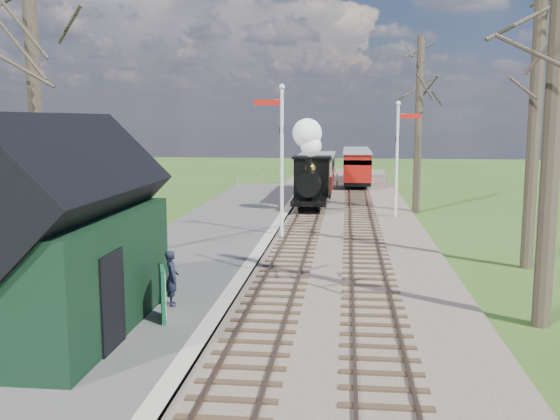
{
  "coord_description": "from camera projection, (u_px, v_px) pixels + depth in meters",
  "views": [
    {
      "loc": [
        1.89,
        -8.76,
        4.83
      ],
      "look_at": [
        -0.49,
        13.36,
        1.6
      ],
      "focal_mm": 40.0,
      "sensor_mm": 36.0,
      "label": 1
    }
  ],
  "objects": [
    {
      "name": "distant_hills",
      "position": [
        341.0,
        296.0,
        75.03
      ],
      "size": [
        114.4,
        48.0,
        22.02
      ],
      "color": "#385B23",
      "rests_on": "ground"
    },
    {
      "name": "ballast_bed",
      "position": [
        334.0,
        217.0,
        31.01
      ],
      "size": [
        8.0,
        60.0,
        0.1
      ],
      "primitive_type": "cube",
      "color": "brown",
      "rests_on": "ground"
    },
    {
      "name": "track_near",
      "position": [
        308.0,
        215.0,
        31.14
      ],
      "size": [
        1.6,
        60.0,
        0.15
      ],
      "color": "brown",
      "rests_on": "ground"
    },
    {
      "name": "track_far",
      "position": [
        361.0,
        216.0,
        30.87
      ],
      "size": [
        1.6,
        60.0,
        0.15
      ],
      "color": "brown",
      "rests_on": "ground"
    },
    {
      "name": "platform",
      "position": [
        203.0,
        245.0,
        23.64
      ],
      "size": [
        5.0,
        44.0,
        0.2
      ],
      "primitive_type": "cube",
      "color": "#474442",
      "rests_on": "ground"
    },
    {
      "name": "coping_strip",
      "position": [
        263.0,
        247.0,
        23.4
      ],
      "size": [
        0.4,
        44.0,
        0.21
      ],
      "primitive_type": "cube",
      "color": "#B2AD9E",
      "rests_on": "ground"
    },
    {
      "name": "station_shed",
      "position": [
        61.0,
        238.0,
        13.57
      ],
      "size": [
        3.25,
        6.3,
        4.78
      ],
      "color": "black",
      "rests_on": "platform"
    },
    {
      "name": "semaphore_near",
      "position": [
        280.0,
        150.0,
        24.81
      ],
      "size": [
        1.22,
        0.24,
        6.22
      ],
      "color": "silver",
      "rests_on": "ground"
    },
    {
      "name": "semaphore_far",
      "position": [
        399.0,
        150.0,
        30.21
      ],
      "size": [
        1.22,
        0.24,
        5.72
      ],
      "color": "silver",
      "rests_on": "ground"
    },
    {
      "name": "bare_trees",
      "position": [
        329.0,
        107.0,
        18.56
      ],
      "size": [
        15.51,
        22.39,
        12.0
      ],
      "color": "#382D23",
      "rests_on": "ground"
    },
    {
      "name": "fence_line",
      "position": [
        325.0,
        180.0,
        44.82
      ],
      "size": [
        12.6,
        0.08,
        1.0
      ],
      "color": "slate",
      "rests_on": "ground"
    },
    {
      "name": "locomotive",
      "position": [
        310.0,
        171.0,
        32.65
      ],
      "size": [
        1.88,
        4.38,
        4.7
      ],
      "color": "black",
      "rests_on": "ground"
    },
    {
      "name": "coach",
      "position": [
        316.0,
        172.0,
        38.7
      ],
      "size": [
        2.19,
        7.51,
        2.31
      ],
      "color": "black",
      "rests_on": "ground"
    },
    {
      "name": "red_carriage_a",
      "position": [
        357.0,
        168.0,
        43.88
      ],
      "size": [
        1.98,
        4.89,
        2.08
      ],
      "color": "black",
      "rests_on": "ground"
    },
    {
      "name": "red_carriage_b",
      "position": [
        356.0,
        163.0,
        49.3
      ],
      "size": [
        1.98,
        4.89,
        2.08
      ],
      "color": "black",
      "rests_on": "ground"
    },
    {
      "name": "sign_board",
      "position": [
        163.0,
        294.0,
        14.46
      ],
      "size": [
        0.35,
        0.83,
        1.24
      ],
      "color": "#114F2E",
      "rests_on": "platform"
    },
    {
      "name": "bench",
      "position": [
        119.0,
        304.0,
        14.41
      ],
      "size": [
        0.63,
        1.53,
        0.85
      ],
      "color": "#482A1A",
      "rests_on": "platform"
    },
    {
      "name": "person",
      "position": [
        172.0,
        278.0,
        15.61
      ],
      "size": [
        0.49,
        0.6,
        1.41
      ],
      "primitive_type": "imported",
      "rotation": [
        0.0,
        0.0,
        1.92
      ],
      "color": "black",
      "rests_on": "platform"
    }
  ]
}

